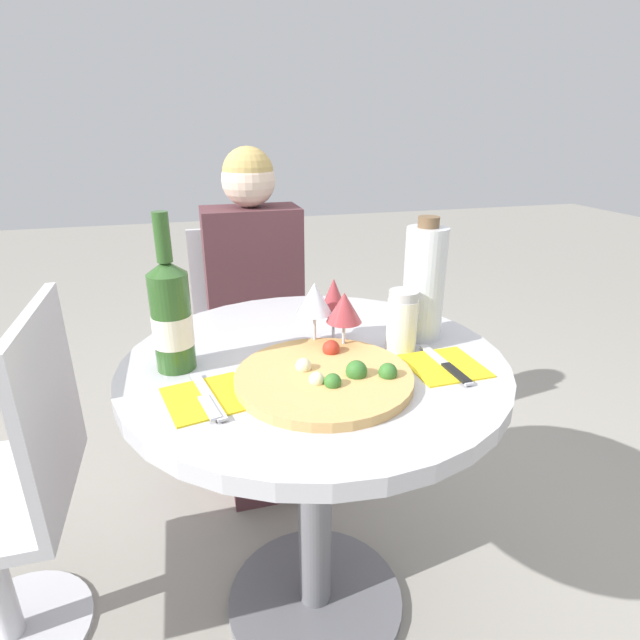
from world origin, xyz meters
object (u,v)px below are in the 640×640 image
pizza_large (326,377)px  chair_behind_diner (255,350)px  dining_table (315,424)px  seated_diner (259,340)px  tall_carafe (424,283)px  wine_bottle (171,316)px  chair_empty_side (5,499)px

pizza_large → chair_behind_diner: bearing=91.7°
chair_behind_diner → dining_table: bearing=92.5°
seated_diner → tall_carafe: (0.31, -0.58, 0.36)m
wine_bottle → tall_carafe: size_ratio=1.13×
chair_behind_diner → chair_empty_side: (-0.67, -0.65, 0.00)m
pizza_large → dining_table: bearing=86.3°
seated_diner → chair_empty_side: bearing=37.5°
chair_behind_diner → pizza_large: chair_behind_diner is taller
chair_empty_side → tall_carafe: size_ratio=3.02×
seated_diner → tall_carafe: seated_diner is taller
dining_table → tall_carafe: size_ratio=2.92×
pizza_large → wine_bottle: bearing=152.9°
dining_table → seated_diner: size_ratio=0.72×
tall_carafe → pizza_large: bearing=-150.1°
pizza_large → tall_carafe: size_ratio=1.23×
chair_empty_side → tall_carafe: bearing=-93.9°
seated_diner → tall_carafe: 0.75m
pizza_large → wine_bottle: (-0.28, 0.15, 0.10)m
chair_behind_diner → wine_bottle: 0.90m
wine_bottle → chair_behind_diner: bearing=70.8°
chair_behind_diner → seated_diner: bearing=90.0°
chair_empty_side → seated_diner: bearing=-52.5°
chair_behind_diner → chair_empty_side: 0.94m
chair_behind_diner → chair_empty_side: bearing=44.2°
dining_table → tall_carafe: 0.42m
chair_behind_diner → seated_diner: 0.17m
chair_behind_diner → wine_bottle: size_ratio=2.66×
tall_carafe → seated_diner: bearing=117.9°
seated_diner → chair_empty_side: 0.85m
seated_diner → wine_bottle: seated_diner is taller
chair_behind_diner → pizza_large: bearing=91.7°
wine_bottle → tall_carafe: bearing=1.8°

